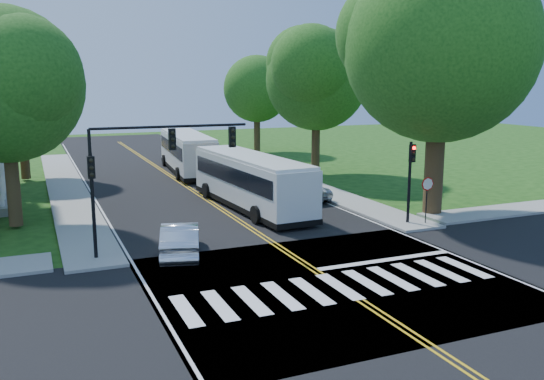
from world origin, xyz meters
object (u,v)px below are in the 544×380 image
signal_nw (146,159)px  signal_ne (410,171)px  bus_lead (250,180)px  hatchback (180,239)px  dark_sedan (279,185)px  suv (303,190)px  bus_follow (187,152)px

signal_nw → signal_ne: signal_nw is taller
bus_lead → hatchback: (-6.41, -8.08, -0.95)m
signal_nw → hatchback: size_ratio=1.53×
dark_sedan → signal_nw: bearing=28.5°
bus_lead → dark_sedan: bearing=-138.6°
suv → dark_sedan: (-0.62, 2.45, 0.01)m
signal_nw → dark_sedan: size_ratio=1.67×
bus_follow → hatchback: bearing=79.4°
signal_nw → bus_lead: 10.92m
signal_ne → suv: 8.97m
signal_nw → suv: size_ratio=1.61×
signal_nw → bus_lead: (7.63, 7.35, -2.64)m
signal_ne → bus_follow: signal_ne is taller
dark_sedan → suv: bearing=88.4°
suv → dark_sedan: size_ratio=1.03×
signal_nw → signal_ne: 14.13m
signal_ne → bus_lead: size_ratio=0.34×
hatchback → dark_sedan: hatchback is taller
bus_lead → hatchback: size_ratio=2.73×
signal_nw → hatchback: (1.22, -0.73, -3.60)m
bus_follow → suv: (4.03, -14.45, -1.13)m
signal_ne → dark_sedan: size_ratio=1.03×
bus_follow → dark_sedan: size_ratio=3.03×
hatchback → dark_sedan: (9.86, 11.52, -0.15)m
signal_ne → dark_sedan: 11.42m
bus_follow → dark_sedan: 12.53m
signal_ne → hatchback: (-12.83, -0.74, -2.18)m
bus_follow → dark_sedan: (3.41, -12.00, -1.13)m
bus_lead → dark_sedan: (3.46, 3.44, -1.10)m
bus_lead → bus_follow: bearing=-93.7°
bus_follow → bus_lead: bearing=94.6°
bus_follow → dark_sedan: bearing=110.6°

